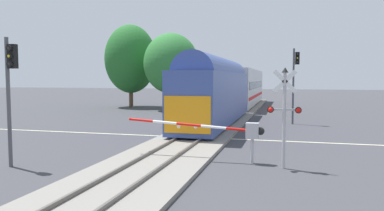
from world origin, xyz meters
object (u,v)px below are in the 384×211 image
traffic_signal_near_left (10,81)px  pine_left_background (131,59)px  crossing_signal_mast (284,107)px  traffic_signal_far_side (295,74)px  commuter_train (235,88)px  crossing_gate_near (235,130)px  oak_behind_train (171,64)px

traffic_signal_near_left → pine_left_background: size_ratio=0.51×
crossing_signal_mast → traffic_signal_far_side: bearing=87.4°
commuter_train → traffic_signal_far_side: bearing=-53.3°
commuter_train → pine_left_background: 15.77m
crossing_gate_near → pine_left_background: bearing=122.1°
crossing_signal_mast → pine_left_background: (-19.85, 28.88, 3.75)m
crossing_signal_mast → traffic_signal_near_left: traffic_signal_near_left is taller
crossing_signal_mast → traffic_signal_near_left: size_ratio=0.77×
oak_behind_train → commuter_train: bearing=-13.3°
oak_behind_train → pine_left_background: bearing=153.1°
traffic_signal_far_side → traffic_signal_near_left: 21.59m
commuter_train → crossing_gate_near: commuter_train is taller
commuter_train → traffic_signal_near_left: (-5.69, -26.27, 0.87)m
crossing_signal_mast → oak_behind_train: oak_behind_train is taller
crossing_gate_near → traffic_signal_near_left: (-8.96, -3.26, 2.22)m
oak_behind_train → traffic_signal_far_side: bearing=-35.9°
traffic_signal_far_side → traffic_signal_near_left: traffic_signal_far_side is taller
commuter_train → crossing_signal_mast: commuter_train is taller
crossing_gate_near → crossing_signal_mast: bearing=-16.9°
commuter_train → pine_left_background: size_ratio=3.84×
oak_behind_train → traffic_signal_near_left: bearing=-85.8°
commuter_train → pine_left_background: pine_left_background is taller
traffic_signal_far_side → oak_behind_train: (-13.88, 10.03, 1.39)m
oak_behind_train → crossing_gate_near: bearing=-66.0°
crossing_gate_near → oak_behind_train: bearing=114.0°
crossing_signal_mast → crossing_gate_near: bearing=163.1°
commuter_train → traffic_signal_near_left: bearing=-102.2°
commuter_train → oak_behind_train: bearing=166.7°
traffic_signal_near_left → oak_behind_train: oak_behind_train is taller
commuter_train → oak_behind_train: oak_behind_train is taller
crossing_gate_near → oak_behind_train: 27.49m
pine_left_background → traffic_signal_far_side: bearing=-33.1°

